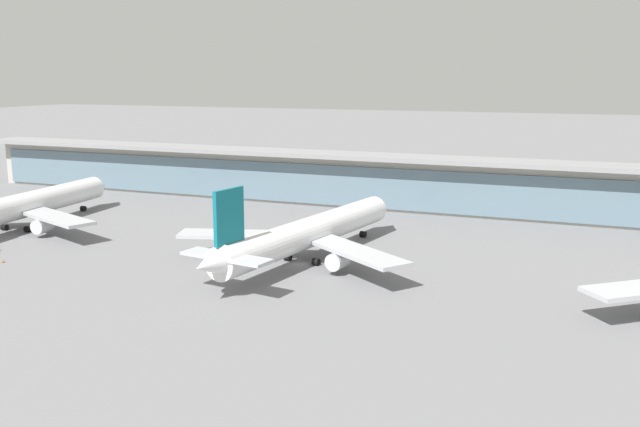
% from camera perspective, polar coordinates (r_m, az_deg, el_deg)
% --- Properties ---
extents(ground_plane, '(1200.00, 1200.00, 0.00)m').
position_cam_1_polar(ground_plane, '(135.35, -1.72, -4.28)').
color(ground_plane, slate).
extents(airliner_left_stand, '(52.02, 67.89, 18.07)m').
position_cam_1_polar(airliner_left_stand, '(179.70, -23.65, 0.53)').
color(airliner_left_stand, white).
rests_on(airliner_left_stand, ground).
extents(airliner_centre_stand, '(51.52, 67.68, 18.07)m').
position_cam_1_polar(airliner_centre_stand, '(136.62, -1.14, -1.67)').
color(airliner_centre_stand, white).
rests_on(airliner_centre_stand, ground).
extents(terminal_building, '(278.43, 12.80, 15.20)m').
position_cam_1_polar(terminal_building, '(191.33, 5.84, 2.70)').
color(terminal_building, '#B2ADA3').
rests_on(terminal_building, ground).
extents(safety_cone_delta, '(0.62, 0.62, 0.70)m').
position_cam_1_polar(safety_cone_delta, '(150.99, -24.79, -3.57)').
color(safety_cone_delta, orange).
rests_on(safety_cone_delta, ground).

